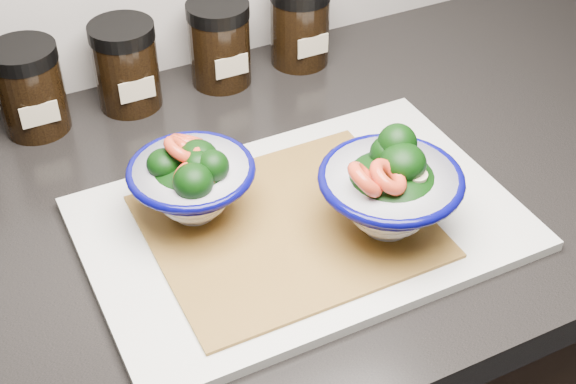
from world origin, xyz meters
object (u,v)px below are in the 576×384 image
bowl_left (193,181)px  spice_jar_d (126,66)px  bowl_right (390,190)px  spice_jar_e (220,43)px  spice_jar_c (30,89)px  spice_jar_f (300,24)px  cutting_board (302,224)px

bowl_left → spice_jar_d: bearing=87.9°
bowl_left → bowl_right: size_ratio=0.90×
spice_jar_d → spice_jar_e: 0.13m
spice_jar_c → spice_jar_d: 0.12m
bowl_left → spice_jar_c: size_ratio=1.18×
spice_jar_c → spice_jar_f: size_ratio=1.00×
spice_jar_d → spice_jar_c: bearing=180.0°
bowl_left → spice_jar_e: size_ratio=1.18×
bowl_left → spice_jar_d: 0.25m
cutting_board → spice_jar_f: 0.35m
bowl_left → spice_jar_d: size_ratio=1.18×
cutting_board → spice_jar_e: (0.04, 0.31, 0.05)m
bowl_right → spice_jar_e: 0.36m
cutting_board → bowl_left: (-0.10, 0.06, 0.05)m
spice_jar_f → bowl_right: bearing=-102.8°
cutting_board → spice_jar_c: 0.38m
spice_jar_c → bowl_left: bearing=-66.6°
spice_jar_d → spice_jar_f: bearing=0.0°
spice_jar_e → spice_jar_d: bearing=180.0°
spice_jar_d → spice_jar_f: 0.24m
cutting_board → spice_jar_f: (0.16, 0.31, 0.05)m
spice_jar_d → spice_jar_f: same height
bowl_left → spice_jar_c: bearing=113.4°
spice_jar_c → spice_jar_e: (0.25, 0.00, 0.00)m
bowl_left → cutting_board: bearing=-30.0°
spice_jar_c → spice_jar_f: 0.36m
spice_jar_e → spice_jar_c: bearing=180.0°
spice_jar_c → spice_jar_f: (0.36, 0.00, 0.00)m
bowl_right → spice_jar_e: bearing=95.6°
bowl_right → spice_jar_e: (-0.04, 0.36, -0.01)m
bowl_left → spice_jar_f: size_ratio=1.18×
bowl_right → bowl_left: bearing=148.3°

